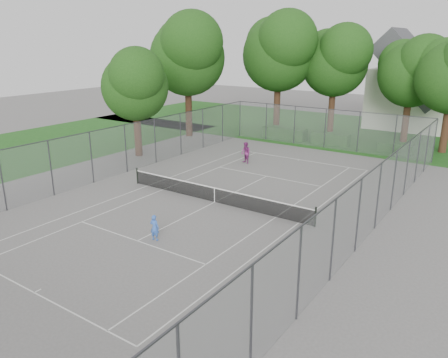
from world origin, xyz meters
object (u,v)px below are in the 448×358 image
Objects in this scene: girl_player at (155,228)px; woman_player at (246,153)px; house at (413,89)px; tennis_net at (215,194)px.

girl_player is 14.80m from woman_player.
woman_player is (-3.69, 14.33, 0.19)m from girl_player.
woman_player reaches higher than girl_player.
house is at bearing 95.48° from woman_player.
house reaches higher than girl_player.
tennis_net is 7.64× the size of woman_player.
woman_player is at bearing 109.80° from tennis_net.
woman_player is (-3.06, 8.51, 0.33)m from tennis_net.
house reaches higher than woman_player.
girl_player is 0.77× the size of woman_player.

